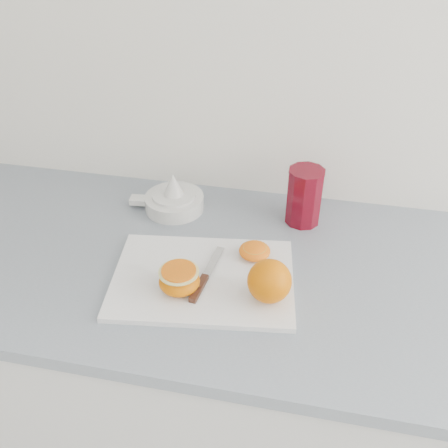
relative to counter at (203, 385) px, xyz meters
name	(u,v)px	position (x,y,z in m)	size (l,w,h in m)	color
counter	(203,385)	(0.00, 0.00, 0.00)	(2.42, 0.64, 0.89)	silver
cutting_board	(203,279)	(0.03, -0.07, 0.45)	(0.37, 0.26, 0.01)	white
whole_orange	(269,281)	(0.17, -0.10, 0.50)	(0.09, 0.09, 0.09)	#DD6703
half_orange	(179,280)	(-0.01, -0.12, 0.48)	(0.08, 0.08, 0.05)	#DD6703
squeezed_shell	(255,251)	(0.12, 0.02, 0.47)	(0.07, 0.07, 0.03)	orange
paring_knife	(202,283)	(0.03, -0.10, 0.46)	(0.03, 0.18, 0.01)	#47281D
citrus_juicer	(174,199)	(-0.11, 0.18, 0.47)	(0.19, 0.15, 0.10)	white
red_tumbler	(304,198)	(0.21, 0.19, 0.51)	(0.09, 0.09, 0.14)	maroon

